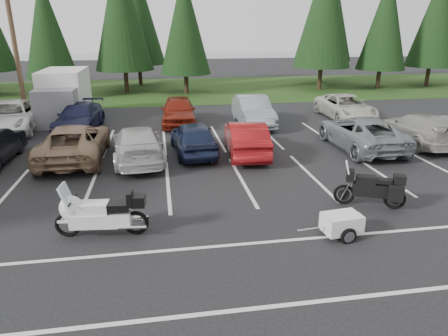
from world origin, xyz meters
TOP-DOWN VIEW (x-y plane):
  - ground at (0.00, 0.00)m, footprint 120.00×120.00m
  - grass_strip at (0.00, 24.00)m, footprint 80.00×16.00m
  - lake_water at (4.00, 55.00)m, footprint 70.00×50.00m
  - utility_pole at (-10.00, 12.00)m, footprint 1.60×0.26m
  - box_truck at (-8.00, 12.50)m, footprint 2.40×5.60m
  - stall_markings at (0.00, 2.00)m, footprint 32.00×16.00m
  - conifer_3 at (-10.50, 21.40)m, footprint 3.87×3.87m
  - conifer_4 at (-5.00, 22.90)m, footprint 4.80×4.80m
  - conifer_5 at (0.00, 21.60)m, footprint 4.14×4.14m
  - conifer_6 at (12.00, 22.10)m, footprint 4.93×4.93m
  - conifer_7 at (17.50, 21.80)m, footprint 4.27×4.27m
  - conifer_8 at (23.00, 22.60)m, footprint 4.53×4.53m
  - conifer_back_b at (-4.00, 27.50)m, footprint 4.97×4.97m
  - conifer_back_c at (14.00, 26.80)m, footprint 5.50×5.50m
  - car_near_2 at (-5.97, 4.59)m, footprint 2.54×5.44m
  - car_near_3 at (-3.32, 3.98)m, footprint 2.45×5.12m
  - car_near_4 at (-0.95, 4.60)m, footprint 2.01×4.36m
  - car_near_5 at (1.31, 4.08)m, footprint 1.93×4.62m
  - car_near_6 at (6.73, 4.15)m, footprint 2.49×5.39m
  - car_near_7 at (9.86, 4.46)m, footprint 2.21×5.09m
  - car_far_0 at (-10.24, 10.14)m, footprint 3.00×5.90m
  - car_far_1 at (-6.69, 9.90)m, footprint 2.44×5.01m
  - car_far_2 at (-1.28, 10.35)m, footprint 2.11×4.74m
  - car_far_3 at (2.91, 9.54)m, footprint 1.80×4.95m
  - car_far_4 at (8.88, 10.27)m, footprint 2.43×5.18m
  - touring_motorcycle at (-4.04, -2.42)m, footprint 2.82×1.11m
  - cargo_trailer at (2.28, -3.51)m, footprint 1.51×0.96m
  - adventure_motorcycle at (3.96, -1.86)m, footprint 2.52×1.70m

SIDE VIEW (x-z plane):
  - ground at x=0.00m, z-range 0.00..0.00m
  - lake_water at x=4.00m, z-range -0.01..0.01m
  - stall_markings at x=0.00m, z-range 0.00..0.01m
  - grass_strip at x=0.00m, z-range 0.00..0.01m
  - cargo_trailer at x=2.28m, z-range 0.00..0.66m
  - car_far_1 at x=-6.69m, z-range 0.00..1.40m
  - car_far_4 at x=8.88m, z-range 0.00..1.43m
  - car_near_3 at x=-3.32m, z-range 0.00..1.44m
  - car_near_4 at x=-0.95m, z-range 0.00..1.45m
  - adventure_motorcycle at x=3.96m, z-range 0.00..1.45m
  - car_near_7 at x=9.86m, z-range 0.00..1.46m
  - car_near_5 at x=1.31m, z-range 0.00..1.49m
  - car_near_6 at x=6.73m, z-range 0.00..1.50m
  - car_near_2 at x=-5.97m, z-range 0.00..1.51m
  - touring_motorcycle at x=-4.04m, z-range 0.00..1.52m
  - car_far_2 at x=-1.28m, z-range 0.00..1.58m
  - car_far_0 at x=-10.24m, z-range 0.00..1.60m
  - car_far_3 at x=2.91m, z-range 0.00..1.62m
  - box_truck at x=-8.00m, z-range 0.00..2.90m
  - utility_pole at x=-10.00m, z-range 0.20..9.20m
  - conifer_3 at x=-10.50m, z-range 0.76..9.78m
  - conifer_5 at x=0.00m, z-range 0.81..10.45m
  - conifer_7 at x=17.50m, z-range 0.84..10.78m
  - conifer_8 at x=23.00m, z-range 0.89..11.45m
  - conifer_4 at x=-5.00m, z-range 0.95..12.12m
  - conifer_6 at x=12.00m, z-range 0.97..12.45m
  - conifer_back_b at x=-4.00m, z-range 0.98..12.56m
  - conifer_back_c at x=14.00m, z-range 1.09..13.90m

